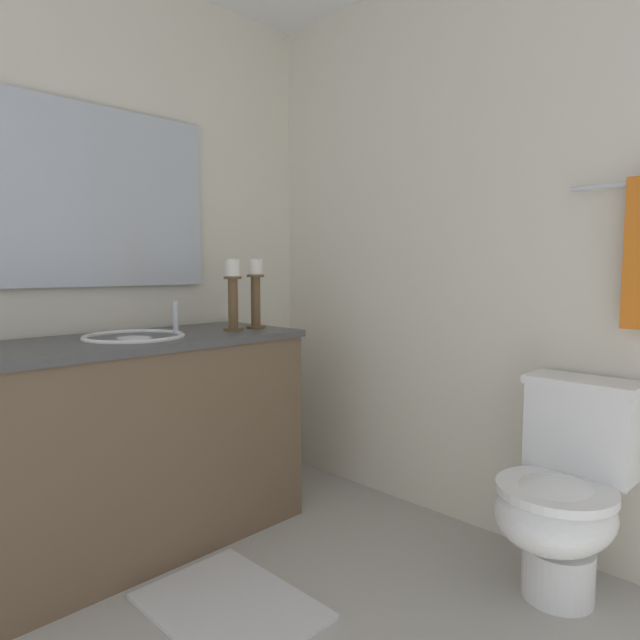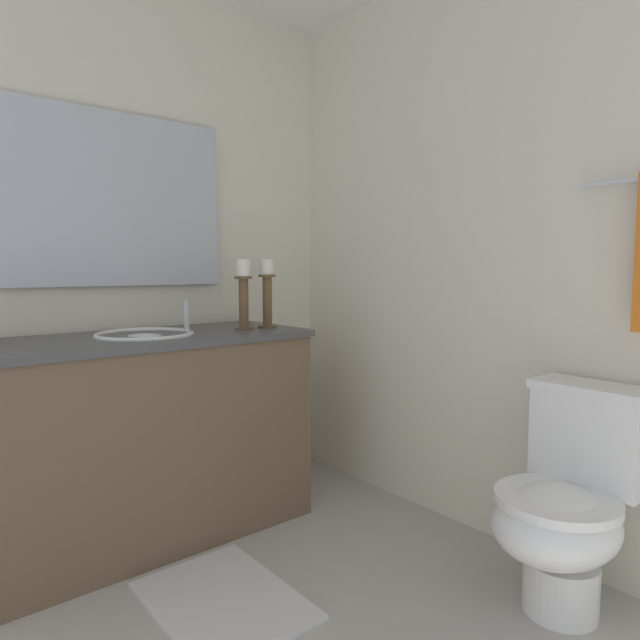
{
  "view_description": "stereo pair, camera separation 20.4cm",
  "coord_description": "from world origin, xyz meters",
  "px_view_note": "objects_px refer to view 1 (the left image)",
  "views": [
    {
      "loc": [
        0.99,
        -1.02,
        1.14
      ],
      "look_at": [
        -0.44,
        0.43,
        0.95
      ],
      "focal_mm": 30.65,
      "sensor_mm": 36.0,
      "label": 1
    },
    {
      "loc": [
        1.12,
        -0.87,
        1.14
      ],
      "look_at": [
        -0.44,
        0.43,
        0.95
      ],
      "focal_mm": 30.65,
      "sensor_mm": 36.0,
      "label": 2
    }
  ],
  "objects_px": {
    "candle_holder_short": "(233,293)",
    "bath_mat": "(230,606)",
    "vanity_cabinet": "(138,442)",
    "candle_holder_tall": "(256,292)",
    "sink_basin": "(135,347)",
    "mirror": "(99,197)",
    "toilet": "(563,494)"
  },
  "relations": [
    {
      "from": "candle_holder_short",
      "to": "bath_mat",
      "type": "xyz_separation_m",
      "value": [
        0.55,
        -0.44,
        -1.03
      ]
    },
    {
      "from": "vanity_cabinet",
      "to": "candle_holder_tall",
      "type": "height_order",
      "value": "candle_holder_tall"
    },
    {
      "from": "candle_holder_tall",
      "to": "candle_holder_short",
      "type": "xyz_separation_m",
      "value": [
        -0.0,
        -0.13,
        0.0
      ]
    },
    {
      "from": "bath_mat",
      "to": "vanity_cabinet",
      "type": "bearing_deg",
      "value": -180.0
    },
    {
      "from": "candle_holder_tall",
      "to": "candle_holder_short",
      "type": "bearing_deg",
      "value": -91.01
    },
    {
      "from": "sink_basin",
      "to": "candle_holder_short",
      "type": "relative_size",
      "value": 1.26
    },
    {
      "from": "sink_basin",
      "to": "mirror",
      "type": "bearing_deg",
      "value": -179.8
    },
    {
      "from": "sink_basin",
      "to": "candle_holder_short",
      "type": "height_order",
      "value": "candle_holder_short"
    },
    {
      "from": "vanity_cabinet",
      "to": "bath_mat",
      "type": "distance_m",
      "value": 0.76
    },
    {
      "from": "sink_basin",
      "to": "toilet",
      "type": "relative_size",
      "value": 0.54
    },
    {
      "from": "vanity_cabinet",
      "to": "sink_basin",
      "type": "distance_m",
      "value": 0.39
    },
    {
      "from": "candle_holder_tall",
      "to": "vanity_cabinet",
      "type": "bearing_deg",
      "value": -97.58
    },
    {
      "from": "vanity_cabinet",
      "to": "mirror",
      "type": "height_order",
      "value": "mirror"
    },
    {
      "from": "candle_holder_tall",
      "to": "mirror",
      "type": "bearing_deg",
      "value": -122.16
    },
    {
      "from": "candle_holder_tall",
      "to": "toilet",
      "type": "height_order",
      "value": "candle_holder_tall"
    },
    {
      "from": "candle_holder_tall",
      "to": "bath_mat",
      "type": "bearing_deg",
      "value": -45.77
    },
    {
      "from": "vanity_cabinet",
      "to": "candle_holder_short",
      "type": "height_order",
      "value": "candle_holder_short"
    },
    {
      "from": "vanity_cabinet",
      "to": "sink_basin",
      "type": "height_order",
      "value": "sink_basin"
    },
    {
      "from": "mirror",
      "to": "candle_holder_tall",
      "type": "xyz_separation_m",
      "value": [
        0.36,
        0.56,
        -0.41
      ]
    },
    {
      "from": "sink_basin",
      "to": "bath_mat",
      "type": "height_order",
      "value": "sink_basin"
    },
    {
      "from": "vanity_cabinet",
      "to": "sink_basin",
      "type": "bearing_deg",
      "value": 90.0
    },
    {
      "from": "candle_holder_short",
      "to": "toilet",
      "type": "xyz_separation_m",
      "value": [
        1.31,
        0.42,
        -0.67
      ]
    },
    {
      "from": "vanity_cabinet",
      "to": "candle_holder_short",
      "type": "bearing_deg",
      "value": 80.54
    },
    {
      "from": "candle_holder_tall",
      "to": "bath_mat",
      "type": "xyz_separation_m",
      "value": [
        0.55,
        -0.56,
        -1.03
      ]
    },
    {
      "from": "mirror",
      "to": "toilet",
      "type": "bearing_deg",
      "value": 27.35
    },
    {
      "from": "sink_basin",
      "to": "bath_mat",
      "type": "xyz_separation_m",
      "value": [
        0.62,
        -0.0,
        -0.82
      ]
    },
    {
      "from": "candle_holder_tall",
      "to": "toilet",
      "type": "bearing_deg",
      "value": 12.75
    },
    {
      "from": "mirror",
      "to": "toilet",
      "type": "height_order",
      "value": "mirror"
    },
    {
      "from": "vanity_cabinet",
      "to": "toilet",
      "type": "bearing_deg",
      "value": 31.88
    },
    {
      "from": "candle_holder_short",
      "to": "bath_mat",
      "type": "relative_size",
      "value": 0.53
    },
    {
      "from": "toilet",
      "to": "vanity_cabinet",
      "type": "bearing_deg",
      "value": -148.12
    },
    {
      "from": "mirror",
      "to": "candle_holder_short",
      "type": "xyz_separation_m",
      "value": [
        0.35,
        0.44,
        -0.41
      ]
    }
  ]
}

